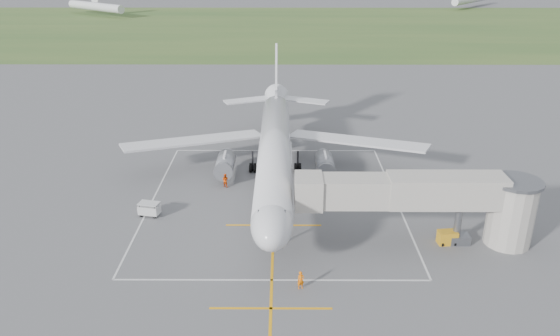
{
  "coord_description": "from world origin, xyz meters",
  "views": [
    {
      "loc": [
        0.9,
        -60.39,
        27.59
      ],
      "look_at": [
        0.65,
        -4.0,
        4.0
      ],
      "focal_mm": 35.0,
      "sensor_mm": 36.0,
      "label": 1
    }
  ],
  "objects_px": {
    "jet_bridge": "(437,199)",
    "ramp_worker_wing": "(225,180)",
    "airliner": "(275,150)",
    "baggage_cart": "(149,209)",
    "ramp_worker_nose": "(301,280)",
    "gpu_unit": "(447,238)"
  },
  "relations": [
    {
      "from": "gpu_unit",
      "to": "ramp_worker_nose",
      "type": "relative_size",
      "value": 1.15
    },
    {
      "from": "baggage_cart",
      "to": "ramp_worker_nose",
      "type": "relative_size",
      "value": 1.45
    },
    {
      "from": "gpu_unit",
      "to": "ramp_worker_nose",
      "type": "bearing_deg",
      "value": -158.2
    },
    {
      "from": "jet_bridge",
      "to": "gpu_unit",
      "type": "distance_m",
      "value": 4.31
    },
    {
      "from": "airliner",
      "to": "ramp_worker_wing",
      "type": "distance_m",
      "value": 7.02
    },
    {
      "from": "airliner",
      "to": "baggage_cart",
      "type": "distance_m",
      "value": 16.38
    },
    {
      "from": "baggage_cart",
      "to": "ramp_worker_nose",
      "type": "distance_m",
      "value": 20.82
    },
    {
      "from": "baggage_cart",
      "to": "jet_bridge",
      "type": "bearing_deg",
      "value": 1.33
    },
    {
      "from": "airliner",
      "to": "jet_bridge",
      "type": "bearing_deg",
      "value": -42.19
    },
    {
      "from": "gpu_unit",
      "to": "jet_bridge",
      "type": "bearing_deg",
      "value": 168.46
    },
    {
      "from": "jet_bridge",
      "to": "ramp_worker_wing",
      "type": "relative_size",
      "value": 13.54
    },
    {
      "from": "airliner",
      "to": "baggage_cart",
      "type": "bearing_deg",
      "value": -147.4
    },
    {
      "from": "baggage_cart",
      "to": "ramp_worker_nose",
      "type": "height_order",
      "value": "ramp_worker_nose"
    },
    {
      "from": "jet_bridge",
      "to": "baggage_cart",
      "type": "distance_m",
      "value": 29.98
    },
    {
      "from": "ramp_worker_wing",
      "to": "gpu_unit",
      "type": "bearing_deg",
      "value": 177.0
    },
    {
      "from": "ramp_worker_nose",
      "to": "ramp_worker_wing",
      "type": "relative_size",
      "value": 0.96
    },
    {
      "from": "airliner",
      "to": "jet_bridge",
      "type": "distance_m",
      "value": 21.22
    },
    {
      "from": "airliner",
      "to": "ramp_worker_wing",
      "type": "height_order",
      "value": "airliner"
    },
    {
      "from": "jet_bridge",
      "to": "ramp_worker_nose",
      "type": "distance_m",
      "value": 15.8
    },
    {
      "from": "ramp_worker_wing",
      "to": "airliner",
      "type": "bearing_deg",
      "value": -142.89
    },
    {
      "from": "airliner",
      "to": "ramp_worker_nose",
      "type": "distance_m",
      "value": 22.41
    },
    {
      "from": "gpu_unit",
      "to": "airliner",
      "type": "bearing_deg",
      "value": 134.32
    }
  ]
}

